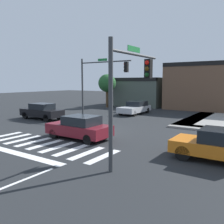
% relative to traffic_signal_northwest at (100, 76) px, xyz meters
% --- Properties ---
extents(ground_plane, '(120.00, 120.00, 0.00)m').
position_rel_traffic_signal_northwest_xyz_m(ground_plane, '(3.71, -5.84, -4.17)').
color(ground_plane, '#232628').
extents(crosswalk_near, '(8.69, 2.60, 0.01)m').
position_rel_traffic_signal_northwest_xyz_m(crosswalk_near, '(3.71, -10.34, -4.16)').
color(crosswalk_near, silver).
rests_on(crosswalk_near, ground_plane).
extents(storefront_row, '(25.92, 6.73, 6.03)m').
position_rel_traffic_signal_northwest_xyz_m(storefront_row, '(7.94, 13.34, -1.37)').
color(storefront_row, '#4C564C').
rests_on(storefront_row, ground_plane).
extents(traffic_signal_northwest, '(5.95, 0.32, 5.97)m').
position_rel_traffic_signal_northwest_xyz_m(traffic_signal_northwest, '(0.00, 0.00, 0.00)').
color(traffic_signal_northwest, '#383A3D').
rests_on(traffic_signal_northwest, ground_plane).
extents(traffic_signal_southeast, '(0.32, 4.20, 5.31)m').
position_rel_traffic_signal_northwest_xyz_m(traffic_signal_southeast, '(9.24, -10.24, -0.55)').
color(traffic_signal_southeast, '#383A3D').
rests_on(traffic_signal_southeast, ground_plane).
extents(car_orange, '(4.38, 1.88, 1.49)m').
position_rel_traffic_signal_northwest_xyz_m(car_orange, '(12.76, -7.96, -3.41)').
color(car_orange, orange).
rests_on(car_orange, ground_plane).
extents(car_maroon, '(4.17, 1.89, 1.49)m').
position_rel_traffic_signal_northwest_xyz_m(car_maroon, '(4.43, -8.18, -3.42)').
color(car_maroon, maroon).
rests_on(car_maroon, ground_plane).
extents(car_black, '(4.48, 1.74, 1.54)m').
position_rel_traffic_signal_northwest_xyz_m(car_black, '(-3.91, -4.15, -3.39)').
color(car_black, black).
rests_on(car_black, ground_plane).
extents(car_silver, '(1.92, 4.64, 1.40)m').
position_rel_traffic_signal_northwest_xyz_m(car_silver, '(1.76, 4.25, -3.46)').
color(car_silver, '#B7BABF').
rests_on(car_silver, ground_plane).
extents(roadside_tree, '(2.47, 2.47, 4.63)m').
position_rel_traffic_signal_northwest_xyz_m(roadside_tree, '(-4.79, 8.16, -0.81)').
color(roadside_tree, '#4C3823').
rests_on(roadside_tree, ground_plane).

